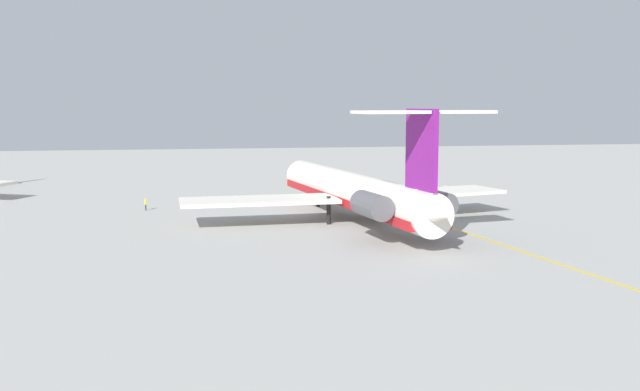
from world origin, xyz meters
name	(u,v)px	position (x,y,z in m)	size (l,w,h in m)	color
ground	(429,213)	(0.00, 0.00, 0.00)	(287.78, 287.78, 0.00)	#9E9E99
main_jetliner	(356,192)	(-5.95, 11.32, 3.76)	(47.31, 41.97, 13.80)	silver
ground_crew_near_nose	(146,202)	(8.86, 37.01, 1.08)	(0.39, 0.27, 1.70)	black
ground_crew_near_tail	(445,190)	(14.86, -7.86, 1.13)	(0.29, 0.44, 1.79)	black
safety_cone_nose	(384,192)	(19.84, 0.62, 0.28)	(0.40, 0.40, 0.55)	#EA590F
taxiway_centreline	(424,219)	(-4.63, 2.25, 0.00)	(108.79, 0.36, 0.01)	gold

